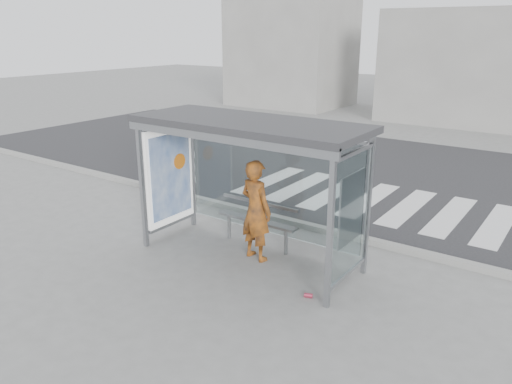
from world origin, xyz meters
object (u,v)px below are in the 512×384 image
bus_shelter (233,152)px  bench (257,220)px  person (256,210)px  soda_can (308,295)px

bus_shelter → bench: (0.16, 0.51, -1.44)m
person → bench: 0.70m
soda_can → person: bearing=154.9°
bus_shelter → person: bearing=4.8°
soda_can → bench: bearing=147.1°
bench → soda_can: bearing=-32.9°
person → bench: size_ratio=1.08×
person → soda_can: size_ratio=14.05×
bus_shelter → person: size_ratio=2.23×
bus_shelter → bench: bearing=72.7°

